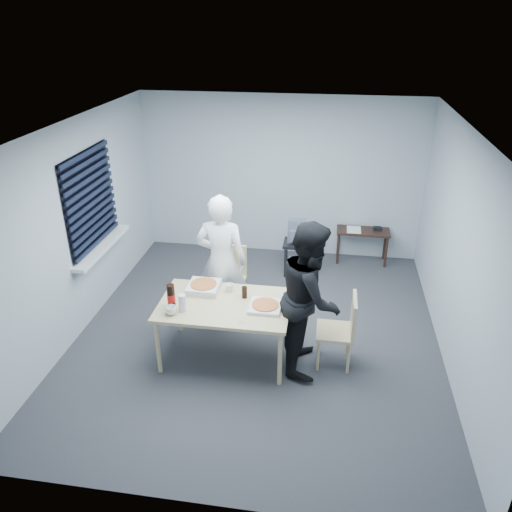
% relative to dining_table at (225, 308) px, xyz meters
% --- Properties ---
extents(room, '(5.00, 5.00, 5.00)m').
position_rel_dining_table_xyz_m(room, '(-1.89, 0.90, 0.78)').
color(room, '#2E2E33').
rests_on(room, ground).
extents(dining_table, '(1.49, 0.94, 0.73)m').
position_rel_dining_table_xyz_m(dining_table, '(0.00, 0.00, 0.00)').
color(dining_table, '#C2B686').
rests_on(dining_table, ground).
extents(chair_far, '(0.42, 0.42, 0.89)m').
position_rel_dining_table_xyz_m(chair_far, '(-0.17, 1.11, -0.15)').
color(chair_far, '#C2B686').
rests_on(chair_far, ground).
extents(chair_right, '(0.42, 0.42, 0.89)m').
position_rel_dining_table_xyz_m(chair_right, '(1.35, 0.06, -0.15)').
color(chair_right, '#C2B686').
rests_on(chair_right, ground).
extents(person_white, '(0.65, 0.42, 1.77)m').
position_rel_dining_table_xyz_m(person_white, '(-0.19, 0.71, 0.22)').
color(person_white, white).
rests_on(person_white, ground).
extents(person_black, '(0.47, 0.86, 1.77)m').
position_rel_dining_table_xyz_m(person_black, '(0.96, 0.02, 0.22)').
color(person_black, black).
rests_on(person_black, ground).
extents(side_table, '(0.83, 0.37, 0.56)m').
position_rel_dining_table_xyz_m(side_table, '(1.67, 2.78, -0.19)').
color(side_table, '#331F1A').
rests_on(side_table, ground).
extents(stool, '(0.39, 0.39, 0.54)m').
position_rel_dining_table_xyz_m(stool, '(0.64, 2.20, -0.24)').
color(stool, black).
rests_on(stool, ground).
extents(backpack, '(0.26, 0.19, 0.37)m').
position_rel_dining_table_xyz_m(backpack, '(0.64, 2.19, 0.05)').
color(backpack, slate).
rests_on(backpack, stool).
extents(pizza_box_a, '(0.37, 0.37, 0.09)m').
position_rel_dining_table_xyz_m(pizza_box_a, '(-0.31, 0.26, 0.10)').
color(pizza_box_a, silver).
rests_on(pizza_box_a, dining_table).
extents(pizza_box_b, '(0.35, 0.35, 0.05)m').
position_rel_dining_table_xyz_m(pizza_box_b, '(0.47, -0.02, 0.08)').
color(pizza_box_b, silver).
rests_on(pizza_box_b, dining_table).
extents(mug_a, '(0.17, 0.17, 0.10)m').
position_rel_dining_table_xyz_m(mug_a, '(-0.53, -0.31, 0.11)').
color(mug_a, white).
rests_on(mug_a, dining_table).
extents(mug_b, '(0.10, 0.10, 0.09)m').
position_rel_dining_table_xyz_m(mug_b, '(-0.00, 0.28, 0.11)').
color(mug_b, white).
rests_on(mug_b, dining_table).
extents(cola_glass, '(0.08, 0.08, 0.14)m').
position_rel_dining_table_xyz_m(cola_glass, '(0.20, 0.16, 0.13)').
color(cola_glass, black).
rests_on(cola_glass, dining_table).
extents(soda_bottle, '(0.09, 0.09, 0.29)m').
position_rel_dining_table_xyz_m(soda_bottle, '(-0.56, -0.18, 0.20)').
color(soda_bottle, black).
rests_on(soda_bottle, dining_table).
extents(plastic_cups, '(0.09, 0.09, 0.20)m').
position_rel_dining_table_xyz_m(plastic_cups, '(-0.43, -0.22, 0.16)').
color(plastic_cups, silver).
rests_on(plastic_cups, dining_table).
extents(rubber_band, '(0.05, 0.05, 0.00)m').
position_rel_dining_table_xyz_m(rubber_band, '(0.25, -0.35, 0.06)').
color(rubber_band, red).
rests_on(rubber_band, dining_table).
extents(papers, '(0.25, 0.32, 0.01)m').
position_rel_dining_table_xyz_m(papers, '(1.52, 2.77, -0.11)').
color(papers, white).
rests_on(papers, side_table).
extents(black_box, '(0.15, 0.12, 0.05)m').
position_rel_dining_table_xyz_m(black_box, '(1.89, 2.81, -0.08)').
color(black_box, black).
rests_on(black_box, side_table).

